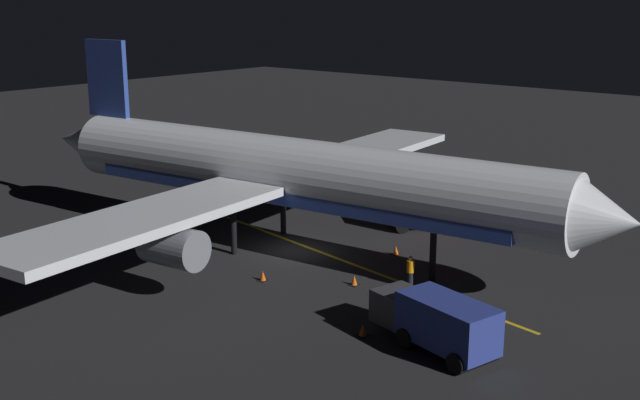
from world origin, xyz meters
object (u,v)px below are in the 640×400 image
traffic_cone_far (263,276)px  airliner (286,175)px  traffic_cone_near_left (396,251)px  ground_crew_worker (410,272)px  catering_truck (427,210)px  traffic_cone_near_right (354,281)px  traffic_cone_under_wing (363,331)px  baggage_truck (437,322)px

traffic_cone_far → airliner: bearing=-150.5°
traffic_cone_near_left → ground_crew_worker: bearing=42.8°
traffic_cone_near_left → traffic_cone_far: bearing=-19.6°
catering_truck → traffic_cone_near_right: size_ratio=9.90×
airliner → traffic_cone_near_right: 8.46m
ground_crew_worker → traffic_cone_near_right: bearing=-56.6°
traffic_cone_under_wing → traffic_cone_far: (-2.20, -8.43, 0.00)m
ground_crew_worker → traffic_cone_near_left: size_ratio=3.16×
catering_truck → traffic_cone_near_right: (11.56, 2.94, -0.97)m
baggage_truck → airliner: bearing=-112.8°
airliner → traffic_cone_under_wing: size_ratio=73.62×
traffic_cone_under_wing → traffic_cone_far: 8.71m
airliner → traffic_cone_near_left: 7.93m
traffic_cone_under_wing → ground_crew_worker: bearing=-164.5°
catering_truck → traffic_cone_far: (14.19, -1.24, -0.97)m
traffic_cone_under_wing → traffic_cone_near_right: bearing=-138.7°
traffic_cone_under_wing → baggage_truck: bearing=106.2°
airliner → traffic_cone_near_left: bearing=121.1°
baggage_truck → traffic_cone_near_right: (-3.88, -7.53, -1.01)m
baggage_truck → catering_truck: size_ratio=1.20×
airliner → traffic_cone_far: 7.06m
airliner → ground_crew_worker: 10.10m
traffic_cone_near_left → traffic_cone_under_wing: (10.45, 5.49, 0.00)m
traffic_cone_under_wing → traffic_cone_far: bearing=-104.6°
traffic_cone_far → traffic_cone_near_left: bearing=160.4°
airliner → traffic_cone_near_right: (2.19, 6.91, -4.37)m
catering_truck → traffic_cone_under_wing: (16.39, 7.19, -0.97)m
traffic_cone_near_left → catering_truck: bearing=-164.0°
ground_crew_worker → traffic_cone_near_left: bearing=-137.2°
traffic_cone_near_right → traffic_cone_far: (2.64, -4.18, 0.00)m
baggage_truck → catering_truck: baggage_truck is taller
ground_crew_worker → traffic_cone_near_left: 5.48m
catering_truck → ground_crew_worker: catering_truck is taller
airliner → baggage_truck: airliner is taller
baggage_truck → catering_truck: (-15.44, -10.48, -0.05)m
ground_crew_worker → traffic_cone_under_wing: bearing=15.5°
traffic_cone_near_left → traffic_cone_far: size_ratio=1.00×
traffic_cone_near_right → baggage_truck: bearing=62.7°
baggage_truck → ground_crew_worker: 7.50m
ground_crew_worker → traffic_cone_near_right: 3.01m
traffic_cone_near_left → traffic_cone_near_right: size_ratio=1.00×
traffic_cone_under_wing → traffic_cone_far: same height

